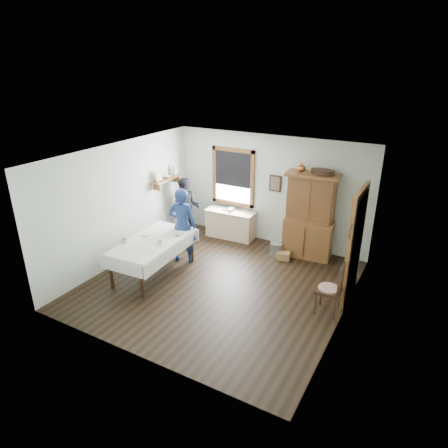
% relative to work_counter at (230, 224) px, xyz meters
% --- Properties ---
extents(room, '(5.01, 5.01, 2.70)m').
position_rel_work_counter_xyz_m(room, '(0.93, -2.20, 0.98)').
color(room, black).
rests_on(room, ground).
extents(window, '(1.18, 0.07, 1.48)m').
position_rel_work_counter_xyz_m(window, '(-0.07, 0.26, 1.25)').
color(window, white).
rests_on(window, room).
extents(doorway, '(0.09, 1.14, 2.22)m').
position_rel_work_counter_xyz_m(doorway, '(3.38, -1.35, 0.80)').
color(doorway, '#4D3F37').
rests_on(doorway, room).
extents(wall_shelf, '(0.24, 1.00, 0.44)m').
position_rel_work_counter_xyz_m(wall_shelf, '(-1.44, -0.66, 1.21)').
color(wall_shelf, brown).
rests_on(wall_shelf, room).
extents(framed_picture, '(0.30, 0.04, 0.40)m').
position_rel_work_counter_xyz_m(framed_picture, '(1.08, 0.26, 1.18)').
color(framed_picture, black).
rests_on(framed_picture, room).
extents(rug_beater, '(0.01, 0.27, 0.27)m').
position_rel_work_counter_xyz_m(rug_beater, '(3.38, -1.90, 1.35)').
color(rug_beater, black).
rests_on(rug_beater, room).
extents(work_counter, '(1.30, 0.54, 0.73)m').
position_rel_work_counter_xyz_m(work_counter, '(0.00, 0.00, 0.00)').
color(work_counter, '#CCAD8E').
rests_on(work_counter, room).
extents(china_hutch, '(1.22, 0.64, 2.01)m').
position_rel_work_counter_xyz_m(china_hutch, '(2.08, -0.05, 0.64)').
color(china_hutch, brown).
rests_on(china_hutch, room).
extents(dining_table, '(1.17, 2.05, 0.80)m').
position_rel_work_counter_xyz_m(dining_table, '(-0.51, -2.50, 0.03)').
color(dining_table, white).
rests_on(dining_table, room).
extents(spindle_chair, '(0.48, 0.48, 1.03)m').
position_rel_work_counter_xyz_m(spindle_chair, '(3.16, -2.08, 0.15)').
color(spindle_chair, black).
rests_on(spindle_chair, room).
extents(pail, '(0.38, 0.38, 0.33)m').
position_rel_work_counter_xyz_m(pail, '(1.46, -0.40, -0.20)').
color(pail, gray).
rests_on(pail, room).
extents(wicker_basket, '(0.35, 0.28, 0.18)m').
position_rel_work_counter_xyz_m(wicker_basket, '(1.68, -0.50, -0.28)').
color(wicker_basket, tan).
rests_on(wicker_basket, room).
extents(woman_blue, '(0.68, 0.54, 1.62)m').
position_rel_work_counter_xyz_m(woman_blue, '(-0.31, -1.69, 0.45)').
color(woman_blue, navy).
rests_on(woman_blue, room).
extents(figure_dark, '(0.83, 0.75, 1.42)m').
position_rel_work_counter_xyz_m(figure_dark, '(-1.09, -0.40, 0.34)').
color(figure_dark, black).
rests_on(figure_dark, room).
extents(table_cup_a, '(0.16, 0.16, 0.10)m').
position_rel_work_counter_xyz_m(table_cup_a, '(-0.92, -2.90, 0.48)').
color(table_cup_a, silver).
rests_on(table_cup_a, dining_table).
extents(table_cup_b, '(0.13, 0.13, 0.09)m').
position_rel_work_counter_xyz_m(table_cup_b, '(-0.23, -2.59, 0.48)').
color(table_cup_b, silver).
rests_on(table_cup_b, dining_table).
extents(table_bowl, '(0.25, 0.25, 0.05)m').
position_rel_work_counter_xyz_m(table_bowl, '(-0.19, -2.01, 0.46)').
color(table_bowl, silver).
rests_on(table_bowl, dining_table).
extents(counter_book, '(0.22, 0.25, 0.02)m').
position_rel_work_counter_xyz_m(counter_book, '(-0.23, 0.02, 0.38)').
color(counter_book, brown).
rests_on(counter_book, work_counter).
extents(counter_bowl, '(0.23, 0.23, 0.06)m').
position_rel_work_counter_xyz_m(counter_bowl, '(-0.00, 0.07, 0.40)').
color(counter_bowl, silver).
rests_on(counter_bowl, work_counter).
extents(shelf_bowl, '(0.22, 0.22, 0.05)m').
position_rel_work_counter_xyz_m(shelf_bowl, '(-1.44, -0.65, 1.23)').
color(shelf_bowl, silver).
rests_on(shelf_bowl, wall_shelf).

